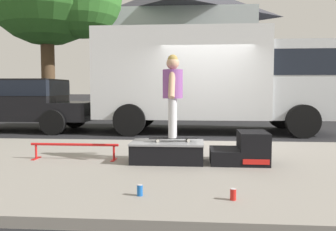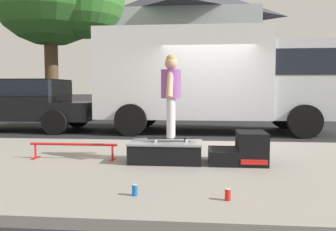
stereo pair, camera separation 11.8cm
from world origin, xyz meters
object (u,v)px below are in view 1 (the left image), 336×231
at_px(soda_can, 233,194).
at_px(grind_rail, 75,147).
at_px(skater_kid, 173,89).
at_px(skateboard, 173,138).
at_px(soda_can_b, 140,190).
at_px(kicker_ramp, 244,150).
at_px(skate_box, 167,151).
at_px(pickup_truck_black, 10,102).
at_px(box_truck, 214,76).

bearing_deg(soda_can, grind_rail, 140.94).
bearing_deg(skater_kid, skateboard, -104.04).
bearing_deg(soda_can_b, skater_kid, 82.77).
relative_size(skater_kid, soda_can_b, 10.70).
distance_m(kicker_ramp, soda_can_b, 2.32).
height_order(skate_box, pickup_truck_black, pickup_truck_black).
distance_m(soda_can, pickup_truck_black, 9.29).
height_order(grind_rail, box_truck, box_truck).
bearing_deg(box_truck, grind_rail, -117.07).
xyz_separation_m(skater_kid, pickup_truck_black, (-5.44, 4.89, -0.42)).
distance_m(skateboard, skater_kid, 0.81).
xyz_separation_m(soda_can, box_truck, (0.11, 7.04, 1.52)).
distance_m(skateboard, soda_can, 2.14).
xyz_separation_m(skate_box, kicker_ramp, (1.24, -0.00, 0.03)).
height_order(skateboard, soda_can_b, skateboard).
bearing_deg(soda_can, skater_kid, 111.92).
relative_size(skate_box, kicker_ramp, 1.30).
xyz_separation_m(soda_can, pickup_truck_black, (-6.23, 6.85, 0.71)).
distance_m(skateboard, box_truck, 5.29).
xyz_separation_m(skate_box, pickup_truck_black, (-5.36, 4.93, 0.59)).
distance_m(grind_rail, skateboard, 1.68).
xyz_separation_m(soda_can_b, pickup_truck_black, (-5.20, 6.78, 0.71)).
relative_size(skater_kid, soda_can, 10.70).
relative_size(skate_box, soda_can, 9.38).
distance_m(skater_kid, pickup_truck_black, 7.33).
bearing_deg(grind_rail, box_truck, 62.93).
height_order(box_truck, pickup_truck_black, box_truck).
relative_size(kicker_ramp, soda_can_b, 7.23).
bearing_deg(skateboard, kicker_ramp, -2.09).
bearing_deg(soda_can, box_truck, 89.09).
xyz_separation_m(soda_can, soda_can_b, (-1.03, 0.07, 0.00)).
xyz_separation_m(grind_rail, box_truck, (2.57, 5.04, 1.37)).
xyz_separation_m(grind_rail, pickup_truck_black, (-3.77, 4.85, 0.56)).
distance_m(skater_kid, soda_can_b, 2.22).
bearing_deg(box_truck, kicker_ramp, -87.15).
xyz_separation_m(kicker_ramp, pickup_truck_black, (-6.60, 4.93, 0.56)).
bearing_deg(skater_kid, soda_can_b, -97.23).
bearing_deg(pickup_truck_black, kicker_ramp, -36.77).
height_order(grind_rail, skater_kid, skater_kid).
height_order(kicker_ramp, skater_kid, skater_kid).
height_order(skate_box, box_truck, box_truck).
relative_size(soda_can, soda_can_b, 1.00).
relative_size(skate_box, grind_rail, 0.78).
relative_size(skate_box, box_truck, 0.17).
relative_size(grind_rail, soda_can, 12.04).
height_order(kicker_ramp, pickup_truck_black, pickup_truck_black).
relative_size(grind_rail, skater_kid, 1.12).
bearing_deg(kicker_ramp, soda_can, -100.79).
relative_size(kicker_ramp, grind_rail, 0.60).
height_order(soda_can, soda_can_b, same).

